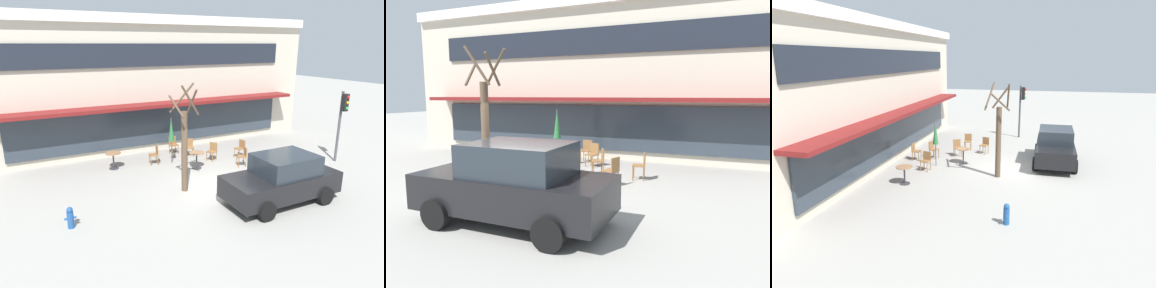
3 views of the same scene
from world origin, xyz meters
TOP-DOWN VIEW (x-y plane):
  - ground_plane at (0.00, 0.00)m, footprint 80.00×80.00m
  - building_facade at (0.00, 9.96)m, footprint 18.63×9.10m
  - cafe_table_near_wall at (0.31, 2.52)m, footprint 0.70×0.70m
  - cafe_table_streetside at (-3.08, 4.22)m, footprint 0.70×0.70m
  - patio_umbrella_green_folded at (-0.40, 3.72)m, footprint 0.28×0.28m
  - cafe_chair_0 at (0.85, 4.30)m, footprint 0.50×0.50m
  - cafe_chair_1 at (3.01, 2.90)m, footprint 0.45×0.45m
  - cafe_chair_2 at (-1.16, 3.95)m, footprint 0.45×0.45m
  - cafe_chair_3 at (2.38, 1.80)m, footprint 0.51×0.51m
  - cafe_chair_4 at (1.52, 3.15)m, footprint 0.54×0.54m
  - cafe_chair_5 at (0.29, 5.07)m, footprint 0.40×0.40m
  - parked_sedan at (1.36, -1.92)m, footprint 4.21×2.04m
  - street_tree at (-1.27, 0.56)m, footprint 1.11×1.11m
  - traffic_light_pole at (6.79, 0.20)m, footprint 0.26×0.44m
  - fire_hydrant at (-5.66, -0.35)m, footprint 0.36×0.20m

SIDE VIEW (x-z plane):
  - ground_plane at x=0.00m, z-range 0.00..0.00m
  - fire_hydrant at x=-5.66m, z-range 0.00..0.71m
  - cafe_table_near_wall at x=0.31m, z-range 0.14..0.90m
  - cafe_table_streetside at x=-3.08m, z-range 0.14..0.90m
  - cafe_chair_0 at x=0.85m, z-range 0.08..0.97m
  - cafe_chair_1 at x=3.01m, z-range 0.08..0.97m
  - cafe_chair_2 at x=-1.16m, z-range 0.08..0.97m
  - cafe_chair_3 at x=2.38m, z-range 0.08..0.97m
  - cafe_chair_4 at x=1.52m, z-range 0.08..0.97m
  - cafe_chair_5 at x=0.29m, z-range 0.08..0.97m
  - parked_sedan at x=1.36m, z-range 0.00..1.76m
  - patio_umbrella_green_folded at x=-0.40m, z-range 0.53..2.73m
  - street_tree at x=-1.27m, z-range -0.22..3.92m
  - traffic_light_pole at x=6.79m, z-range 0.60..4.00m
  - building_facade at x=0.00m, z-range 0.00..6.90m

